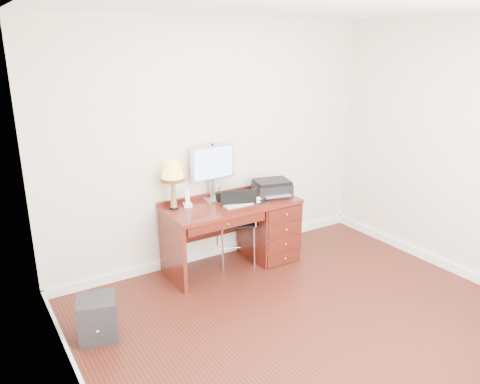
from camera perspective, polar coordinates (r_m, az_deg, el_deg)
ground at (r=4.45m, az=8.78°, el=-15.66°), size 4.00×4.00×0.00m
room_shell at (r=4.84m, az=3.87°, el=-11.79°), size 4.00×4.00×4.00m
desk at (r=5.42m, az=1.94°, el=-4.13°), size 1.50×0.67×0.75m
monitor at (r=5.17m, az=-3.31°, el=3.20°), size 0.53×0.18×0.61m
keyboard at (r=5.08m, az=0.24°, el=-1.47°), size 0.41×0.13×0.02m
mouse_pad at (r=5.21m, az=2.20°, el=-0.95°), size 0.22×0.22×0.04m
printer at (r=5.39m, az=3.93°, el=0.52°), size 0.47×0.40×0.18m
leg_lamp at (r=4.90m, az=-8.24°, el=2.15°), size 0.25×0.25×0.52m
phone at (r=5.04m, az=-6.42°, el=-1.21°), size 0.11×0.11×0.18m
pen_cup at (r=5.18m, az=-2.54°, el=-0.57°), size 0.08×0.08×0.10m
chair at (r=5.27m, az=-0.18°, el=-3.06°), size 0.55×0.56×0.92m
equipment_box at (r=4.32m, az=-16.95°, el=-14.47°), size 0.40×0.40×0.37m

